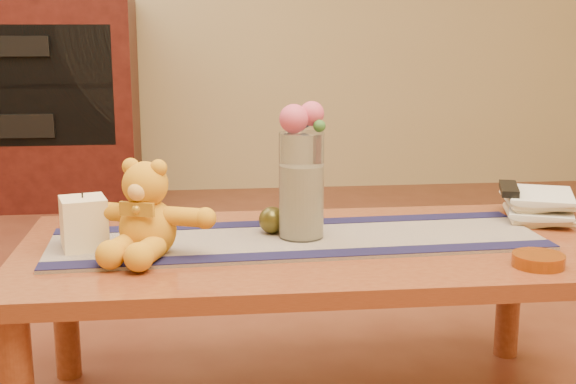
{
  "coord_description": "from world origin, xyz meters",
  "views": [
    {
      "loc": [
        -0.25,
        -1.82,
        0.98
      ],
      "look_at": [
        -0.05,
        0.0,
        0.58
      ],
      "focal_mm": 48.8,
      "sensor_mm": 36.0,
      "label": 1
    }
  ],
  "objects": [
    {
      "name": "table_leg_br",
      "position": [
        0.64,
        0.29,
        0.21
      ],
      "size": [
        0.07,
        0.07,
        0.41
      ],
      "primitive_type": "cylinder",
      "color": "maroon",
      "rests_on": "floor"
    },
    {
      "name": "stereo_upper",
      "position": [
        -1.2,
        2.35,
        0.86
      ],
      "size": [
        0.42,
        0.28,
        0.1
      ],
      "primitive_type": "cube",
      "color": "black",
      "rests_on": "media_cabinet"
    },
    {
      "name": "book_bottom",
      "position": [
        0.58,
        0.19,
        0.46
      ],
      "size": [
        0.22,
        0.26,
        0.02
      ],
      "primitive_type": "imported",
      "rotation": [
        0.0,
        0.0,
        -0.26
      ],
      "color": "beige",
      "rests_on": "coffee_table_top"
    },
    {
      "name": "stereo_lower",
      "position": [
        -1.2,
        2.35,
        0.46
      ],
      "size": [
        0.42,
        0.28,
        0.12
      ],
      "primitive_type": "cube",
      "color": "black",
      "rests_on": "media_cabinet"
    },
    {
      "name": "book_top",
      "position": [
        0.58,
        0.18,
        0.52
      ],
      "size": [
        0.23,
        0.27,
        0.02
      ],
      "primitive_type": "imported",
      "rotation": [
        0.0,
        0.0,
        -0.37
      ],
      "color": "beige",
      "rests_on": "book_upper"
    },
    {
      "name": "rose_left",
      "position": [
        -0.03,
        0.02,
        0.75
      ],
      "size": [
        0.07,
        0.07,
        0.07
      ],
      "primitive_type": "sphere",
      "color": "#CF496D",
      "rests_on": "glass_vase"
    },
    {
      "name": "candle_wick",
      "position": [
        -0.53,
        -0.0,
        0.59
      ],
      "size": [
        0.0,
        0.0,
        0.01
      ],
      "primitive_type": "cylinder",
      "rotation": [
        0.0,
        0.0,
        0.26
      ],
      "color": "black",
      "rests_on": "pillar_candle"
    },
    {
      "name": "cabinet_cavity",
      "position": [
        -1.2,
        2.25,
        0.66
      ],
      "size": [
        1.02,
        0.03,
        0.61
      ],
      "primitive_type": "cube",
      "color": "black",
      "rests_on": "media_cabinet"
    },
    {
      "name": "media_cabinet",
      "position": [
        -1.2,
        2.48,
        0.55
      ],
      "size": [
        1.2,
        0.5,
        1.1
      ],
      "primitive_type": "cube",
      "color": "black",
      "rests_on": "floor"
    },
    {
      "name": "coffee_table_top",
      "position": [
        0.0,
        0.0,
        0.43
      ],
      "size": [
        1.4,
        0.7,
        0.04
      ],
      "primitive_type": "cube",
      "color": "maroon",
      "rests_on": "floor"
    },
    {
      "name": "teddy_bear",
      "position": [
        -0.38,
        -0.06,
        0.56
      ],
      "size": [
        0.38,
        0.35,
        0.21
      ],
      "primitive_type": null,
      "rotation": [
        0.0,
        0.0,
        -0.38
      ],
      "color": "orange",
      "rests_on": "persian_runner"
    },
    {
      "name": "tv_remote",
      "position": [
        0.57,
        0.18,
        0.54
      ],
      "size": [
        0.09,
        0.17,
        0.02
      ],
      "primitive_type": "cube",
      "rotation": [
        0.0,
        0.0,
        -0.32
      ],
      "color": "black",
      "rests_on": "book_top"
    },
    {
      "name": "book_lower",
      "position": [
        0.58,
        0.18,
        0.48
      ],
      "size": [
        0.24,
        0.27,
        0.02
      ],
      "primitive_type": "imported",
      "rotation": [
        0.0,
        0.0,
        -0.4
      ],
      "color": "beige",
      "rests_on": "book_bottom"
    },
    {
      "name": "potpourri_fill",
      "position": [
        -0.01,
        0.03,
        0.55
      ],
      "size": [
        0.09,
        0.09,
        0.18
      ],
      "primitive_type": "cylinder",
      "color": "beige",
      "rests_on": "glass_vase"
    },
    {
      "name": "rose_right",
      "position": [
        0.01,
        0.04,
        0.76
      ],
      "size": [
        0.06,
        0.06,
        0.06
      ],
      "primitive_type": "sphere",
      "color": "#CF496D",
      "rests_on": "glass_vase"
    },
    {
      "name": "pillar_candle",
      "position": [
        -0.53,
        -0.0,
        0.52
      ],
      "size": [
        0.12,
        0.12,
        0.12
      ],
      "primitive_type": "cube",
      "rotation": [
        0.0,
        0.0,
        0.26
      ],
      "color": "#FFE6BB",
      "rests_on": "persian_runner"
    },
    {
      "name": "book_upper",
      "position": [
        0.57,
        0.19,
        0.5
      ],
      "size": [
        0.21,
        0.25,
        0.02
      ],
      "primitive_type": "imported",
      "rotation": [
        0.0,
        0.0,
        -0.21
      ],
      "color": "beige",
      "rests_on": "book_lower"
    },
    {
      "name": "leaf_sprig",
      "position": [
        0.03,
        0.01,
        0.74
      ],
      "size": [
        0.03,
        0.03,
        0.03
      ],
      "primitive_type": "sphere",
      "color": "#33662D",
      "rests_on": "glass_vase"
    },
    {
      "name": "table_leg_bl",
      "position": [
        -0.64,
        0.29,
        0.21
      ],
      "size": [
        0.07,
        0.07,
        0.41
      ],
      "primitive_type": "cylinder",
      "color": "maroon",
      "rests_on": "floor"
    },
    {
      "name": "amber_dish",
      "position": [
        0.48,
        -0.24,
        0.46
      ],
      "size": [
        0.14,
        0.14,
        0.03
      ],
      "primitive_type": "cylinder",
      "rotation": [
        0.0,
        0.0,
        -0.27
      ],
      "color": "#BF5914",
      "rests_on": "coffee_table_top"
    },
    {
      "name": "persian_runner",
      "position": [
        -0.02,
        0.03,
        0.45
      ],
      "size": [
        1.21,
        0.4,
        0.01
      ],
      "primitive_type": "cube",
      "rotation": [
        0.0,
        0.0,
        0.04
      ],
      "color": "#1F1B4D",
      "rests_on": "coffee_table_top"
    },
    {
      "name": "cabinet_shelf",
      "position": [
        -1.2,
        2.33,
        0.66
      ],
      "size": [
        1.02,
        0.2,
        0.02
      ],
      "primitive_type": "cube",
      "color": "black",
      "rests_on": "media_cabinet"
    },
    {
      "name": "bronze_ball",
      "position": [
        -0.08,
        0.08,
        0.49
      ],
      "size": [
        0.08,
        0.08,
        0.07
      ],
      "primitive_type": "sphere",
      "rotation": [
        0.0,
        0.0,
        0.14
      ],
      "color": "#443E16",
      "rests_on": "persian_runner"
    },
    {
      "name": "runner_border_near",
      "position": [
        -0.02,
        -0.12,
        0.46
      ],
      "size": [
        1.2,
        0.11,
        0.0
      ],
      "primitive_type": "cube",
      "rotation": [
        0.0,
        0.0,
        0.04
      ],
      "color": "#131236",
      "rests_on": "persian_runner"
    },
    {
      "name": "glass_vase",
      "position": [
        -0.01,
        0.03,
        0.59
      ],
      "size": [
        0.11,
        0.11,
        0.26
      ],
      "primitive_type": "cylinder",
      "color": "silver",
      "rests_on": "persian_runner"
    },
    {
      "name": "blue_flower_side",
      "position": [
        -0.04,
        0.05,
        0.74
      ],
      "size": [
        0.04,
        0.04,
        0.04
      ],
      "primitive_type": "sphere",
      "color": "#4958A0",
      "rests_on": "glass_vase"
    },
    {
      "name": "runner_border_far",
      "position": [
        -0.03,
        0.17,
        0.46
      ],
      "size": [
        1.2,
        0.11,
        0.0
      ],
      "primitive_type": "cube",
      "rotation": [
        0.0,
        0.0,
        0.04
      ],
      "color": "#131236",
      "rests_on": "persian_runner"
    },
    {
      "name": "blue_flower_back",
      "position": [
        -0.0,
        0.07,
        0.75
      ],
      "size": [
        0.04,
        0.04,
        0.04
      ],
      "primitive_type": "sphere",
      "color": "#4958A0",
      "rests_on": "glass_vase"
    }
  ]
}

